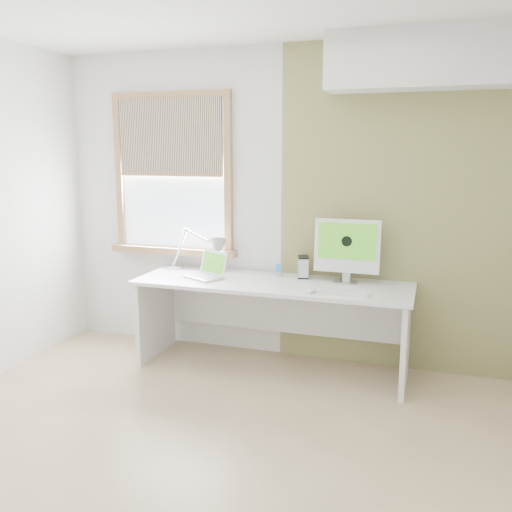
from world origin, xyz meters
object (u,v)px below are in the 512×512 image
at_px(desk, 274,303).
at_px(external_drive, 303,267).
at_px(imac, 347,247).
at_px(desk_lamp, 209,250).
at_px(laptop, 208,271).

xyz_separation_m(desk, external_drive, (0.20, 0.17, 0.28)).
bearing_deg(imac, desk_lamp, 179.80).
distance_m(desk, desk_lamp, 0.74).
xyz_separation_m(desk_lamp, laptop, (0.07, -0.19, -0.14)).
relative_size(laptop, external_drive, 2.14).
distance_m(external_drive, imac, 0.42).
height_order(desk_lamp, laptop, desk_lamp).
bearing_deg(desk_lamp, desk, -10.57).
relative_size(desk, imac, 4.29).
distance_m(desk_lamp, external_drive, 0.82).
bearing_deg(laptop, imac, 9.30).
distance_m(desk_lamp, laptop, 0.24).
bearing_deg(external_drive, imac, -8.63).
height_order(desk_lamp, external_drive, desk_lamp).
distance_m(laptop, imac, 1.15).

